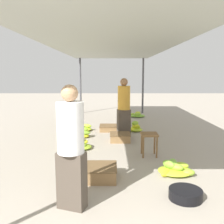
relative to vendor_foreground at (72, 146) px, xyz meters
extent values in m
cylinder|color=#4C4C51|center=(-0.85, 7.76, 0.37)|extent=(0.08, 0.08, 2.34)
cylinder|color=#4C4C51|center=(1.83, 7.76, 0.37)|extent=(0.08, 0.08, 2.34)
cube|color=#9EA399|center=(0.49, 3.57, 1.56)|extent=(3.07, 8.77, 0.04)
cube|color=#4C4238|center=(0.00, 0.00, -0.45)|extent=(0.39, 0.29, 0.72)
cylinder|color=white|center=(0.00, 0.00, 0.23)|extent=(0.42, 0.42, 0.63)
sphere|color=tan|center=(0.00, 0.00, 0.65)|extent=(0.20, 0.20, 0.20)
cube|color=brown|center=(1.27, 2.02, -0.35)|extent=(0.34, 0.34, 0.04)
cylinder|color=brown|center=(1.13, 1.88, -0.59)|extent=(0.04, 0.04, 0.44)
cylinder|color=brown|center=(1.40, 1.88, -0.59)|extent=(0.04, 0.04, 0.44)
cylinder|color=brown|center=(1.13, 2.16, -0.59)|extent=(0.04, 0.04, 0.44)
cylinder|color=brown|center=(1.40, 2.16, -0.59)|extent=(0.04, 0.04, 0.44)
cylinder|color=black|center=(1.50, 0.22, -0.74)|extent=(0.45, 0.45, 0.14)
ellipsoid|color=yellow|center=(-0.26, 3.51, -0.73)|extent=(0.27, 0.20, 0.13)
ellipsoid|color=#85BA34|center=(-0.23, 3.46, -0.66)|extent=(0.34, 0.16, 0.09)
ellipsoid|color=yellow|center=(-0.31, 3.55, -0.66)|extent=(0.17, 0.23, 0.12)
ellipsoid|color=#95C031|center=(-0.29, 3.51, -0.58)|extent=(0.31, 0.11, 0.14)
ellipsoid|color=yellow|center=(-0.29, 3.53, -0.76)|extent=(0.38, 0.33, 0.10)
ellipsoid|color=yellow|center=(-0.13, 2.56, -0.64)|extent=(0.26, 0.26, 0.09)
ellipsoid|color=#BED02A|center=(-0.35, 2.46, -0.71)|extent=(0.16, 0.27, 0.09)
ellipsoid|color=#8FBD33|center=(-0.20, 2.52, -0.58)|extent=(0.21, 0.26, 0.12)
ellipsoid|color=#92BF32|center=(-0.17, 2.42, -0.72)|extent=(0.23, 0.18, 0.13)
ellipsoid|color=yellow|center=(-0.42, 2.48, -0.74)|extent=(0.17, 0.25, 0.14)
ellipsoid|color=#A7C72E|center=(-0.25, 2.66, -0.74)|extent=(0.32, 0.33, 0.13)
ellipsoid|color=#9FC430|center=(-0.22, 2.51, -0.76)|extent=(0.53, 0.46, 0.10)
ellipsoid|color=#96C031|center=(-0.59, 4.39, -0.74)|extent=(0.30, 0.25, 0.13)
ellipsoid|color=#77B437|center=(-0.57, 4.25, -0.69)|extent=(0.30, 0.32, 0.14)
ellipsoid|color=#99C231|center=(-0.27, 4.36, -0.67)|extent=(0.35, 0.19, 0.12)
ellipsoid|color=yellow|center=(-0.45, 4.25, -0.67)|extent=(0.33, 0.25, 0.14)
ellipsoid|color=#B3CC2C|center=(-0.40, 4.33, -0.76)|extent=(0.60, 0.53, 0.10)
ellipsoid|color=yellow|center=(1.40, 0.97, -0.76)|extent=(0.26, 0.23, 0.10)
ellipsoid|color=#73B237|center=(1.57, 1.23, -0.67)|extent=(0.21, 0.34, 0.11)
ellipsoid|color=#A5C62F|center=(1.72, 1.22, -0.70)|extent=(0.29, 0.25, 0.09)
ellipsoid|color=#95C031|center=(1.77, 0.96, -0.74)|extent=(0.20, 0.14, 0.10)
ellipsoid|color=#8FBD33|center=(1.57, 1.04, -0.67)|extent=(0.30, 0.28, 0.12)
ellipsoid|color=#7EB736|center=(1.46, 1.09, -0.64)|extent=(0.24, 0.27, 0.14)
ellipsoid|color=#B0CB2D|center=(1.58, 1.09, -0.76)|extent=(0.58, 0.51, 0.10)
ellipsoid|color=#CBD528|center=(1.52, 6.79, -0.64)|extent=(0.28, 0.24, 0.10)
ellipsoid|color=#A2C52F|center=(1.32, 6.86, -0.72)|extent=(0.26, 0.24, 0.10)
ellipsoid|color=#90BE32|center=(1.51, 6.66, -0.73)|extent=(0.29, 0.31, 0.12)
ellipsoid|color=#8ABC33|center=(1.48, 6.61, -0.68)|extent=(0.28, 0.19, 0.12)
ellipsoid|color=#C4D329|center=(1.55, 6.92, -0.75)|extent=(0.28, 0.16, 0.12)
ellipsoid|color=#7AB536|center=(1.50, 6.77, -0.76)|extent=(0.60, 0.52, 0.10)
ellipsoid|color=yellow|center=(1.09, 4.22, -0.72)|extent=(0.18, 0.33, 0.10)
ellipsoid|color=#8EBD33|center=(1.19, 4.26, -0.56)|extent=(0.25, 0.21, 0.14)
ellipsoid|color=yellow|center=(1.20, 4.38, -0.65)|extent=(0.24, 0.27, 0.10)
ellipsoid|color=yellow|center=(1.21, 4.26, -0.66)|extent=(0.24, 0.14, 0.14)
ellipsoid|color=#C8D428|center=(1.27, 4.28, -0.67)|extent=(0.19, 0.25, 0.12)
ellipsoid|color=#AFCA2D|center=(1.19, 4.26, -0.76)|extent=(0.43, 0.38, 0.10)
cube|color=olive|center=(0.31, 0.87, -0.71)|extent=(0.52, 0.52, 0.20)
cube|color=brown|center=(0.31, 0.87, -0.60)|extent=(0.54, 0.54, 0.02)
cube|color=olive|center=(0.71, 3.17, -0.72)|extent=(0.49, 0.49, 0.17)
cube|color=brown|center=(0.71, 3.17, -0.62)|extent=(0.51, 0.51, 0.02)
cube|color=olive|center=(0.40, 4.34, -0.73)|extent=(0.51, 0.51, 0.14)
cube|color=brown|center=(0.40, 4.34, -0.65)|extent=(0.53, 0.53, 0.02)
cube|color=#4C4238|center=(0.82, 3.72, -0.44)|extent=(0.38, 0.26, 0.73)
cylinder|color=gold|center=(0.82, 3.72, 0.24)|extent=(0.40, 0.40, 0.63)
sphere|color=#9E704C|center=(0.82, 3.72, 0.66)|extent=(0.21, 0.21, 0.21)
camera|label=1|loc=(0.50, -2.95, 0.87)|focal=40.00mm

